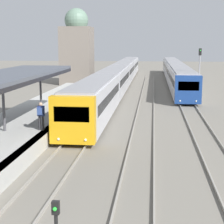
{
  "coord_description": "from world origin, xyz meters",
  "views": [
    {
      "loc": [
        4.53,
        -7.65,
        5.96
      ],
      "look_at": [
        1.97,
        15.63,
        1.66
      ],
      "focal_mm": 60.0,
      "sensor_mm": 36.0,
      "label": 1
    }
  ],
  "objects": [
    {
      "name": "person_on_platform",
      "position": [
        -1.98,
        13.33,
        1.89
      ],
      "size": [
        0.4,
        0.4,
        1.66
      ],
      "color": "#2D2D33",
      "rests_on": "station_platform"
    },
    {
      "name": "platform_canopy",
      "position": [
        -4.02,
        12.93,
        4.08
      ],
      "size": [
        4.0,
        18.19,
        3.3
      ],
      "color": "#4C515B",
      "rests_on": "station_platform"
    },
    {
      "name": "train_near",
      "position": [
        0.0,
        42.87,
        1.74
      ],
      "size": [
        2.64,
        60.43,
        3.14
      ],
      "color": "gold",
      "rests_on": "ground_plane"
    },
    {
      "name": "distant_domed_building",
      "position": [
        -6.64,
        46.91,
        5.16
      ],
      "size": [
        4.45,
        4.45,
        10.98
      ],
      "color": "slate",
      "rests_on": "ground_plane"
    },
    {
      "name": "train_far",
      "position": [
        7.89,
        50.73,
        1.71
      ],
      "size": [
        2.54,
        45.27,
        3.09
      ],
      "color": "navy",
      "rests_on": "ground_plane"
    },
    {
      "name": "signal_mast_far",
      "position": [
        9.3,
        32.01,
        3.4
      ],
      "size": [
        0.28,
        0.29,
        5.46
      ],
      "color": "gray",
      "rests_on": "ground_plane"
    }
  ]
}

